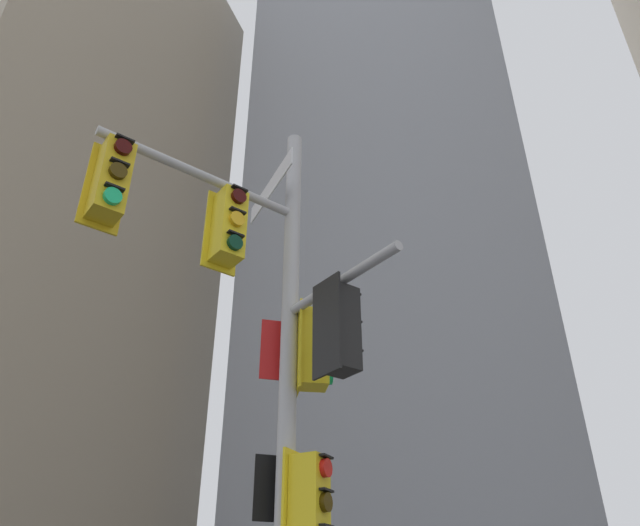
# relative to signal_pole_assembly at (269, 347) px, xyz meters

# --- Properties ---
(building_mid_block) EXTENTS (12.53, 12.53, 45.11)m
(building_mid_block) POSITION_rel_signal_pole_assembly_xyz_m (-2.00, 20.51, 17.78)
(building_mid_block) COLOR #9399A3
(building_mid_block) RESTS_ON ground
(signal_pole_assembly) EXTENTS (3.39, 2.75, 8.33)m
(signal_pole_assembly) POSITION_rel_signal_pole_assembly_xyz_m (0.00, 0.00, 0.00)
(signal_pole_assembly) COLOR #B2B2B5
(signal_pole_assembly) RESTS_ON ground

